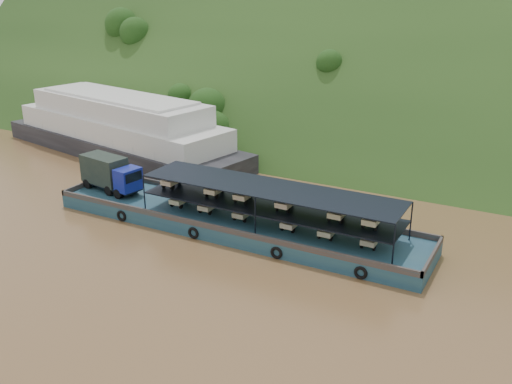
% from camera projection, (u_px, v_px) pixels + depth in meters
% --- Properties ---
extents(ground, '(160.00, 160.00, 0.00)m').
position_uv_depth(ground, '(260.00, 242.00, 48.69)').
color(ground, brown).
rests_on(ground, ground).
extents(hillside, '(140.00, 39.60, 39.60)m').
position_uv_depth(hillside, '(383.00, 143.00, 78.37)').
color(hillside, '#1C3613').
rests_on(hillside, ground).
extents(cargo_barge, '(35.05, 7.18, 4.65)m').
position_uv_depth(cargo_barge, '(222.00, 214.00, 51.41)').
color(cargo_barge, '#16364F').
rests_on(cargo_barge, ground).
extents(passenger_ferry, '(38.70, 16.29, 7.62)m').
position_uv_depth(passenger_ferry, '(121.00, 128.00, 72.47)').
color(passenger_ferry, black).
rests_on(passenger_ferry, ground).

